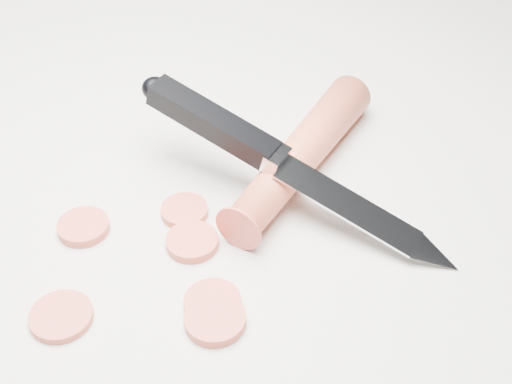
# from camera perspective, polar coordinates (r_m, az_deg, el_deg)

# --- Properties ---
(ground) EXTENTS (2.40, 2.40, 0.00)m
(ground) POSITION_cam_1_polar(r_m,az_deg,el_deg) (0.51, -7.26, -1.08)
(ground) COLOR silver
(ground) RESTS_ON ground
(carrot) EXTENTS (0.07, 0.18, 0.03)m
(carrot) POSITION_cam_1_polar(r_m,az_deg,el_deg) (0.53, 3.61, 3.05)
(carrot) COLOR #E65233
(carrot) RESTS_ON ground
(carrot_slice_0) EXTENTS (0.04, 0.04, 0.01)m
(carrot_slice_0) POSITION_cam_1_polar(r_m,az_deg,el_deg) (0.45, -3.50, -8.83)
(carrot_slice_0) COLOR #DF4A39
(carrot_slice_0) RESTS_ON ground
(carrot_slice_1) EXTENTS (0.04, 0.04, 0.01)m
(carrot_slice_1) POSITION_cam_1_polar(r_m,az_deg,el_deg) (0.45, -15.32, -9.58)
(carrot_slice_1) COLOR #DF4A39
(carrot_slice_1) RESTS_ON ground
(carrot_slice_2) EXTENTS (0.04, 0.04, 0.01)m
(carrot_slice_2) POSITION_cam_1_polar(r_m,az_deg,el_deg) (0.44, -3.30, -10.17)
(carrot_slice_2) COLOR #DF4A39
(carrot_slice_2) RESTS_ON ground
(carrot_slice_3) EXTENTS (0.03, 0.03, 0.01)m
(carrot_slice_3) POSITION_cam_1_polar(r_m,az_deg,el_deg) (0.50, -5.75, -1.52)
(carrot_slice_3) COLOR #DF4A39
(carrot_slice_3) RESTS_ON ground
(carrot_slice_4) EXTENTS (0.04, 0.04, 0.01)m
(carrot_slice_4) POSITION_cam_1_polar(r_m,az_deg,el_deg) (0.50, -13.64, -2.73)
(carrot_slice_4) COLOR #DF4A39
(carrot_slice_4) RESTS_ON ground
(carrot_slice_5) EXTENTS (0.04, 0.04, 0.01)m
(carrot_slice_5) POSITION_cam_1_polar(r_m,az_deg,el_deg) (0.48, -5.13, -3.99)
(carrot_slice_5) COLOR #DF4A39
(carrot_slice_5) RESTS_ON ground
(kitchen_knife) EXTENTS (0.25, 0.08, 0.07)m
(kitchen_knife) POSITION_cam_1_polar(r_m,az_deg,el_deg) (0.49, 3.07, 2.09)
(kitchen_knife) COLOR silver
(kitchen_knife) RESTS_ON ground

